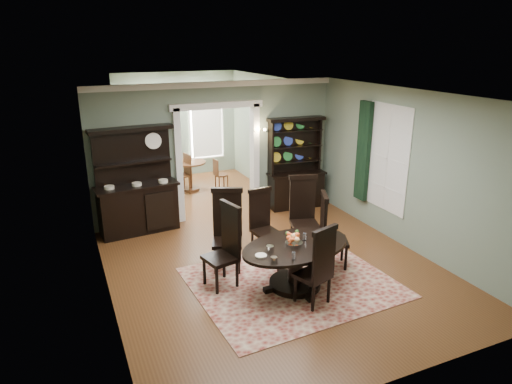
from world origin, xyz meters
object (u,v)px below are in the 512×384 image
(welsh_dresser, at_px, (295,175))
(parlor_table, at_px, (190,172))
(dining_table, at_px, (296,258))
(sideboard, at_px, (137,196))

(welsh_dresser, distance_m, parlor_table, 2.98)
(welsh_dresser, bearing_deg, dining_table, -114.33)
(dining_table, distance_m, welsh_dresser, 3.84)
(dining_table, xyz_separation_m, sideboard, (-1.90, 3.35, 0.25))
(welsh_dresser, relative_size, parlor_table, 2.53)
(sideboard, xyz_separation_m, welsh_dresser, (3.71, 0.02, 0.01))
(dining_table, height_order, parlor_table, parlor_table)
(welsh_dresser, xyz_separation_m, parlor_table, (-1.96, 2.23, -0.27))
(welsh_dresser, height_order, parlor_table, welsh_dresser)
(sideboard, height_order, welsh_dresser, sideboard)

